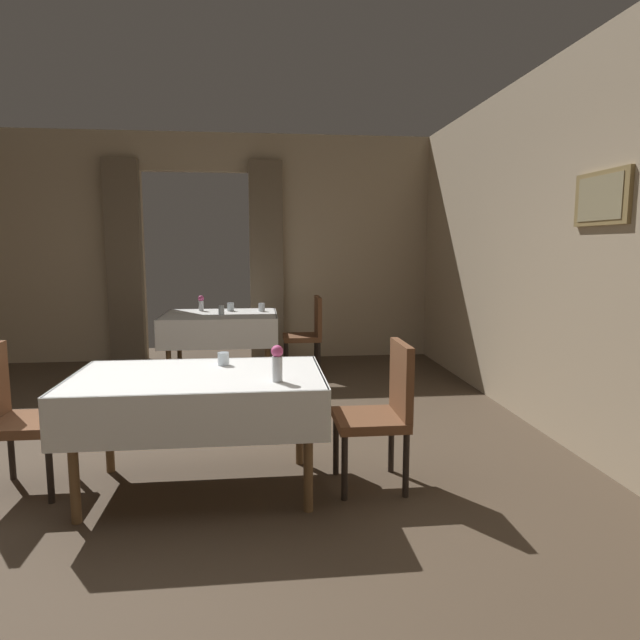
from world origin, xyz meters
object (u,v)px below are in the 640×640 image
object	(u,v)px
flower_vase_mid	(277,362)
flower_vase_far	(201,303)
dining_table_mid	(199,389)
chair_far_right	(308,331)
glass_far_c	(262,307)
glass_mid_b	(223,359)
dining_table_far	(220,322)
glass_far_b	(221,310)
chair_mid_left	(12,412)
chair_mid_right	(383,407)
glass_far_d	(231,307)

from	to	relation	value
flower_vase_mid	flower_vase_far	xyz separation A→B (m)	(-0.81, 3.60, -0.01)
dining_table_mid	flower_vase_far	size ratio (longest dim) A/B	8.15
chair_far_right	flower_vase_mid	xyz separation A→B (m)	(-0.48, -3.39, 0.35)
glass_far_c	glass_mid_b	bearing A→B (deg)	-94.97
dining_table_far	glass_far_c	world-z (taller)	glass_far_c
flower_vase_far	glass_far_b	distance (m)	0.52
chair_mid_left	glass_mid_b	world-z (taller)	chair_mid_left
chair_mid_left	chair_mid_right	xyz separation A→B (m)	(2.30, -0.15, 0.00)
dining_table_far	flower_vase_far	distance (m)	0.44
flower_vase_far	glass_far_d	bearing A→B (deg)	-8.00
flower_vase_mid	glass_mid_b	size ratio (longest dim) A/B	2.52
chair_mid_right	chair_mid_left	bearing A→B (deg)	176.19
dining_table_far	flower_vase_mid	xyz separation A→B (m)	(0.56, -3.30, 0.22)
chair_mid_left	flower_vase_mid	size ratio (longest dim) A/B	4.33
chair_mid_left	flower_vase_mid	bearing A→B (deg)	-12.13
dining_table_far	glass_far_b	size ratio (longest dim) A/B	11.49
dining_table_mid	glass_far_c	bearing A→B (deg)	82.96
flower_vase_far	glass_far_c	size ratio (longest dim) A/B	1.89
dining_table_far	glass_mid_b	xyz separation A→B (m)	(0.22, -2.82, 0.15)
dining_table_mid	glass_far_b	xyz separation A→B (m)	(-0.06, 2.92, 0.15)
flower_vase_far	glass_far_d	world-z (taller)	flower_vase_far
glass_mid_b	glass_far_d	size ratio (longest dim) A/B	0.85
glass_far_b	glass_far_c	distance (m)	0.56
glass_mid_b	glass_far_c	xyz separation A→B (m)	(0.26, 2.99, 0.01)
chair_mid_left	chair_far_right	world-z (taller)	same
chair_far_right	glass_far_d	distance (m)	0.99
glass_far_c	chair_mid_right	bearing A→B (deg)	-77.09
chair_mid_right	glass_far_b	world-z (taller)	chair_mid_right
dining_table_far	glass_mid_b	bearing A→B (deg)	-85.49
chair_mid_left	chair_far_right	size ratio (longest dim) A/B	1.00
chair_mid_right	flower_vase_far	xyz separation A→B (m)	(-1.48, 3.40, 0.34)
chair_mid_left	glass_far_d	distance (m)	3.42
dining_table_mid	glass_mid_b	distance (m)	0.31
chair_mid_left	chair_mid_right	bearing A→B (deg)	-3.81
chair_far_right	glass_far_c	size ratio (longest dim) A/B	9.33
flower_vase_mid	glass_far_b	xyz separation A→B (m)	(-0.54, 3.16, -0.06)
chair_mid_left	glass_far_b	size ratio (longest dim) A/B	8.14
chair_mid_left	glass_mid_b	distance (m)	1.33
dining_table_mid	flower_vase_mid	distance (m)	0.58
glass_far_b	glass_far_d	distance (m)	0.40
glass_mid_b	glass_far_d	world-z (taller)	glass_far_d
dining_table_mid	dining_table_far	size ratio (longest dim) A/B	1.17
dining_table_far	glass_far_d	bearing A→B (deg)	66.55
chair_mid_right	dining_table_far	bearing A→B (deg)	111.71
flower_vase_mid	glass_far_c	distance (m)	3.48
glass_far_d	dining_table_far	bearing A→B (deg)	-113.45
glass_far_d	chair_mid_left	bearing A→B (deg)	-110.19
glass_mid_b	flower_vase_mid	bearing A→B (deg)	-54.66
chair_far_right	glass_far_b	distance (m)	1.08
chair_mid_right	flower_vase_far	world-z (taller)	flower_vase_far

